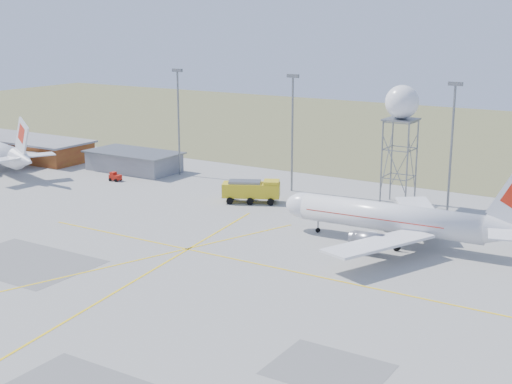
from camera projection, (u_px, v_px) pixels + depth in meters
The scene contains 11 objects.
ground at pixel (42, 345), 66.87m from camera, with size 400.00×400.00×0.00m, color #A3A29D.
grass_strip at pixel (467, 137), 182.16m from camera, with size 400.00×120.00×0.03m, color #586437.
building_orange at pixel (24, 148), 155.99m from camera, with size 33.00×12.00×4.30m.
building_grey at pixel (134, 161), 142.25m from camera, with size 19.00×10.00×3.90m.
mast_a at pixel (178, 113), 136.34m from camera, with size 2.20×0.50×20.50m.
mast_b at pixel (292, 123), 123.48m from camera, with size 2.20×0.50×20.50m.
mast_c at pixel (452, 137), 109.08m from camera, with size 2.20×0.50×20.50m.
airliner_main at pixel (395, 219), 95.83m from camera, with size 34.20×33.21×11.63m.
radar_tower at pixel (400, 138), 114.66m from camera, with size 5.40×5.40×19.53m.
fire_truck at pixel (253, 192), 118.03m from camera, with size 9.88×7.08×3.79m.
baggage_tug at pixel (115, 178), 133.82m from camera, with size 2.21×1.82×1.65m.
Camera 1 is at (49.68, -41.47, 29.97)m, focal length 50.00 mm.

